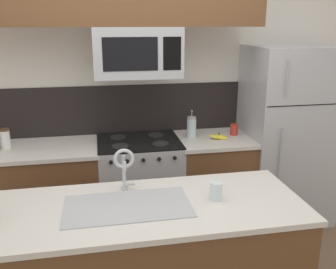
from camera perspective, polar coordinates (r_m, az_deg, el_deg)
rear_partition at (r=3.79m, az=-0.73°, el=6.51°), size 5.20×0.10×2.60m
splash_band at (r=3.72m, az=-5.13°, el=3.91°), size 3.43×0.01×0.48m
back_counter_left at (r=3.66m, az=-18.21°, el=-8.64°), size 1.02×0.65×0.91m
back_counter_right at (r=3.78m, az=6.75°, el=-7.03°), size 0.72×0.65×0.91m
stove_range at (r=3.64m, az=-4.31°, el=-7.85°), size 0.76×0.64×0.93m
microwave at (r=3.30m, az=-4.76°, el=12.39°), size 0.74×0.40×0.42m
refrigerator at (r=3.95m, az=17.62°, el=-0.11°), size 0.85×0.74×1.76m
storage_jar_medium at (r=3.55m, az=-23.54°, el=-0.60°), size 0.08×0.08×0.18m
banana_bunch at (r=3.57m, az=7.76°, el=-0.36°), size 0.19×0.11×0.08m
french_press at (r=3.59m, az=3.61°, el=1.15°), size 0.09×0.09×0.27m
coffee_tin at (r=3.72m, az=10.02°, el=0.77°), size 0.08×0.08×0.11m
island_counter at (r=2.56m, az=-3.68°, el=-19.79°), size 1.99×0.77×0.91m
kitchen_sink at (r=2.34m, az=-6.11°, el=-12.38°), size 0.76×0.41×0.16m
sink_faucet at (r=2.41m, az=-6.71°, el=-4.50°), size 0.14×0.14×0.31m
drinking_glass at (r=2.38m, az=7.32°, el=-8.50°), size 0.08×0.08×0.11m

